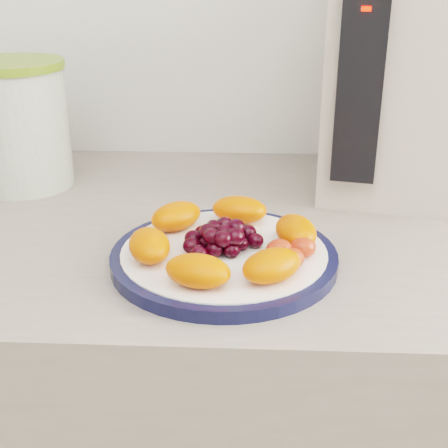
{
  "coord_description": "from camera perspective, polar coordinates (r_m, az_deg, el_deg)",
  "views": [
    {
      "loc": [
        0.07,
        0.43,
        1.23
      ],
      "look_at": [
        0.04,
        1.07,
        0.95
      ],
      "focal_mm": 50.0,
      "sensor_mm": 36.0,
      "label": 1
    }
  ],
  "objects": [
    {
      "name": "appliance_led",
      "position": [
        0.8,
        12.89,
        18.64
      ],
      "size": [
        0.01,
        0.01,
        0.01
      ],
      "primitive_type": "cube",
      "rotation": [
        0.0,
        0.0,
        -0.2
      ],
      "color": "#FF0C05",
      "rests_on": "appliance_panel"
    },
    {
      "name": "fruit_plate",
      "position": [
        0.71,
        0.16,
        -1.34
      ],
      "size": [
        0.23,
        0.23,
        0.03
      ],
      "color": "#F43F05",
      "rests_on": "plate_face"
    },
    {
      "name": "plate_face",
      "position": [
        0.72,
        0.0,
        -3.03
      ],
      "size": [
        0.24,
        0.24,
        0.02
      ],
      "primitive_type": "cylinder",
      "color": "white",
      "rests_on": "counter"
    },
    {
      "name": "canister_lid",
      "position": [
        0.97,
        -18.96,
        13.62
      ],
      "size": [
        0.18,
        0.18,
        0.01
      ],
      "primitive_type": "cylinder",
      "rotation": [
        0.0,
        0.0,
        0.21
      ],
      "color": "olive",
      "rests_on": "canister"
    },
    {
      "name": "appliance_body",
      "position": [
        0.97,
        15.66,
        13.08
      ],
      "size": [
        0.24,
        0.3,
        0.34
      ],
      "primitive_type": "cube",
      "rotation": [
        0.0,
        0.0,
        -0.2
      ],
      "color": "#B9AEA1",
      "rests_on": "counter"
    },
    {
      "name": "plate_rim",
      "position": [
        0.72,
        0.0,
        -3.1
      ],
      "size": [
        0.26,
        0.26,
        0.01
      ],
      "primitive_type": "cylinder",
      "color": "#101433",
      "rests_on": "counter"
    },
    {
      "name": "canister",
      "position": [
        0.99,
        -18.24,
        8.28
      ],
      "size": [
        0.17,
        0.17,
        0.18
      ],
      "primitive_type": "cylinder",
      "rotation": [
        0.0,
        0.0,
        0.21
      ],
      "color": "#3E571E",
      "rests_on": "counter"
    },
    {
      "name": "appliance_panel",
      "position": [
        0.83,
        12.32,
        12.1
      ],
      "size": [
        0.06,
        0.03,
        0.25
      ],
      "primitive_type": "cube",
      "rotation": [
        0.0,
        0.0,
        -0.2
      ],
      "color": "black",
      "rests_on": "appliance_body"
    }
  ]
}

